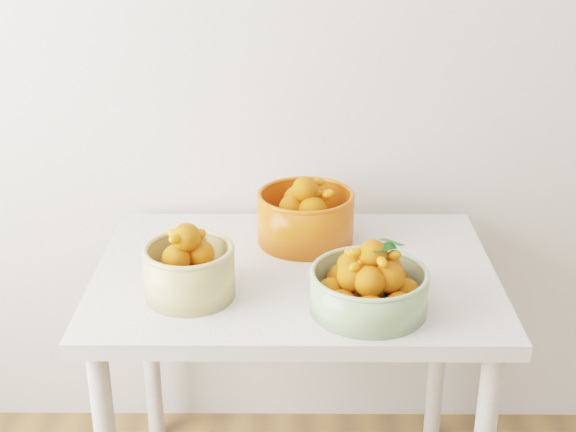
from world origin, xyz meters
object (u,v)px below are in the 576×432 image
at_px(table, 295,303).
at_px(bowl_green, 368,286).
at_px(bowl_cream, 189,269).
at_px(bowl_orange, 305,216).

relative_size(table, bowl_green, 2.85).
distance_m(table, bowl_cream, 0.32).
relative_size(table, bowl_cream, 3.76).
bearing_deg(table, bowl_cream, -151.48).
distance_m(table, bowl_orange, 0.24).
height_order(table, bowl_cream, bowl_cream).
relative_size(bowl_cream, bowl_orange, 0.86).
distance_m(bowl_cream, bowl_orange, 0.41).
relative_size(bowl_green, bowl_orange, 1.13).
xyz_separation_m(bowl_cream, bowl_orange, (0.27, 0.30, 0.01)).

